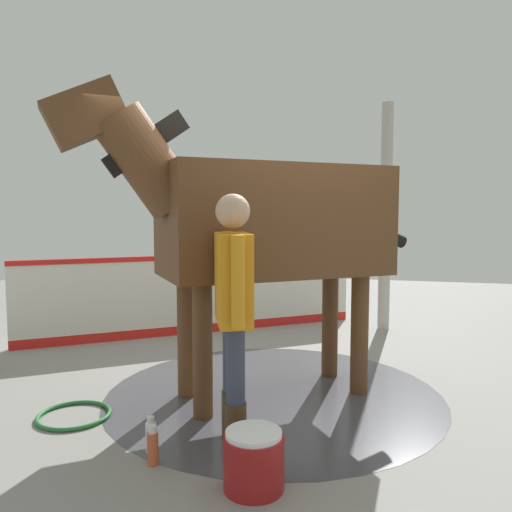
{
  "coord_description": "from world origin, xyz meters",
  "views": [
    {
      "loc": [
        4.52,
        0.93,
        1.64
      ],
      "look_at": [
        0.72,
        -0.01,
        1.3
      ],
      "focal_mm": 35.06,
      "sensor_mm": 36.0,
      "label": 1
    }
  ],
  "objects_px": {
    "horse": "(262,221)",
    "bottle_shampoo": "(151,436)",
    "handler": "(233,301)",
    "wash_bucket": "(254,460)",
    "bottle_spray": "(153,447)",
    "hose_coil": "(74,415)"
  },
  "relations": [
    {
      "from": "horse",
      "to": "wash_bucket",
      "type": "relative_size",
      "value": 7.6
    },
    {
      "from": "horse",
      "to": "bottle_spray",
      "type": "relative_size",
      "value": 10.64
    },
    {
      "from": "horse",
      "to": "bottle_shampoo",
      "type": "relative_size",
      "value": 10.94
    },
    {
      "from": "handler",
      "to": "hose_coil",
      "type": "bearing_deg",
      "value": 151.29
    },
    {
      "from": "handler",
      "to": "hose_coil",
      "type": "relative_size",
      "value": 3.03
    },
    {
      "from": "bottle_spray",
      "to": "hose_coil",
      "type": "bearing_deg",
      "value": -119.76
    },
    {
      "from": "bottle_shampoo",
      "to": "handler",
      "type": "bearing_deg",
      "value": 115.59
    },
    {
      "from": "handler",
      "to": "hose_coil",
      "type": "xyz_separation_m",
      "value": [
        -0.15,
        -1.38,
        -1.02
      ]
    },
    {
      "from": "horse",
      "to": "bottle_shampoo",
      "type": "height_order",
      "value": "horse"
    },
    {
      "from": "handler",
      "to": "horse",
      "type": "bearing_deg",
      "value": 69.02
    },
    {
      "from": "horse",
      "to": "handler",
      "type": "relative_size",
      "value": 1.57
    },
    {
      "from": "bottle_shampoo",
      "to": "hose_coil",
      "type": "height_order",
      "value": "bottle_shampoo"
    },
    {
      "from": "horse",
      "to": "handler",
      "type": "distance_m",
      "value": 1.11
    },
    {
      "from": "wash_bucket",
      "to": "hose_coil",
      "type": "relative_size",
      "value": 0.63
    },
    {
      "from": "wash_bucket",
      "to": "bottle_shampoo",
      "type": "bearing_deg",
      "value": -108.49
    },
    {
      "from": "wash_bucket",
      "to": "bottle_shampoo",
      "type": "height_order",
      "value": "wash_bucket"
    },
    {
      "from": "bottle_shampoo",
      "to": "hose_coil",
      "type": "bearing_deg",
      "value": -114.57
    },
    {
      "from": "handler",
      "to": "bottle_shampoo",
      "type": "xyz_separation_m",
      "value": [
        0.25,
        -0.52,
        -0.92
      ]
    },
    {
      "from": "horse",
      "to": "handler",
      "type": "bearing_deg",
      "value": 55.42
    },
    {
      "from": "horse",
      "to": "bottle_spray",
      "type": "bearing_deg",
      "value": 37.3
    },
    {
      "from": "hose_coil",
      "to": "bottle_shampoo",
      "type": "bearing_deg",
      "value": 65.43
    },
    {
      "from": "bottle_shampoo",
      "to": "hose_coil",
      "type": "xyz_separation_m",
      "value": [
        -0.4,
        -0.87,
        -0.1
      ]
    }
  ]
}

